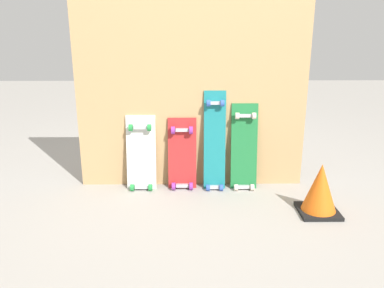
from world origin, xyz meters
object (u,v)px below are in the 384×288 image
at_px(traffic_cone, 320,189).
at_px(skateboard_white, 141,157).
at_px(skateboard_teal, 215,145).
at_px(skateboard_red, 182,158).
at_px(skateboard_green, 244,151).

bearing_deg(traffic_cone, skateboard_white, 159.97).
bearing_deg(skateboard_teal, skateboard_red, 178.33).
distance_m(skateboard_teal, skateboard_green, 0.23).
bearing_deg(traffic_cone, skateboard_teal, 146.37).
bearing_deg(traffic_cone, skateboard_red, 153.69).
height_order(skateboard_green, traffic_cone, skateboard_green).
distance_m(skateboard_white, skateboard_teal, 0.57).
distance_m(skateboard_white, skateboard_green, 0.79).
bearing_deg(skateboard_white, skateboard_green, -0.10).
xyz_separation_m(skateboard_white, traffic_cone, (1.25, -0.45, -0.08)).
relative_size(skateboard_teal, traffic_cone, 2.34).
relative_size(skateboard_red, skateboard_teal, 0.74).
bearing_deg(skateboard_red, traffic_cone, -26.31).
bearing_deg(skateboard_teal, traffic_cone, -33.63).
height_order(skateboard_white, skateboard_teal, skateboard_teal).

